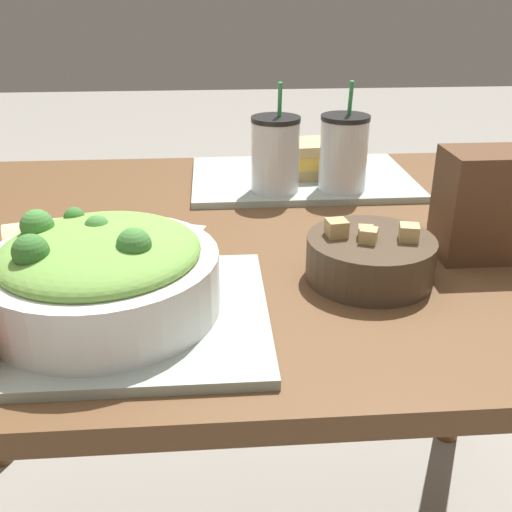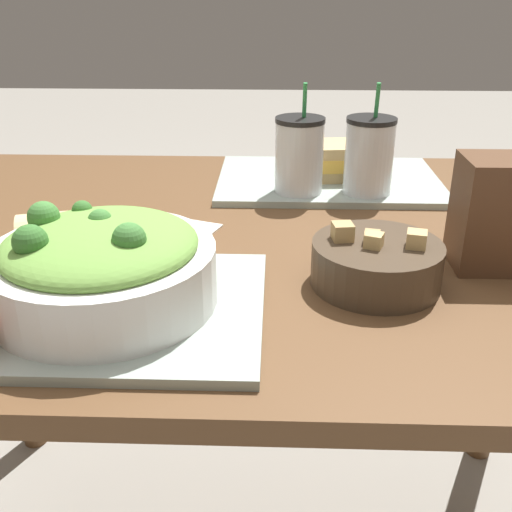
{
  "view_description": "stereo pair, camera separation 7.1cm",
  "coord_description": "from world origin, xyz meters",
  "px_view_note": "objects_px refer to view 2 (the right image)",
  "views": [
    {
      "loc": [
        -0.02,
        -0.85,
        1.12
      ],
      "look_at": [
        0.02,
        -0.21,
        0.82
      ],
      "focal_mm": 42.0,
      "sensor_mm": 36.0,
      "label": 1
    },
    {
      "loc": [
        0.05,
        -0.85,
        1.12
      ],
      "look_at": [
        0.02,
        -0.21,
        0.82
      ],
      "focal_mm": 42.0,
      "sensor_mm": 36.0,
      "label": 2
    }
  ],
  "objects_px": {
    "chip_bag": "(503,214)",
    "drink_cup_dark": "(299,158)",
    "sandwich_far": "(348,160)",
    "napkin_folded": "(163,230)",
    "salad_bowl": "(102,264)",
    "drink_cup_red": "(369,158)",
    "soup_bowl": "(376,262)",
    "baguette_near": "(69,239)"
  },
  "relations": [
    {
      "from": "drink_cup_dark",
      "to": "sandwich_far",
      "type": "bearing_deg",
      "value": 43.64
    },
    {
      "from": "sandwich_far",
      "to": "napkin_folded",
      "type": "distance_m",
      "value": 0.4
    },
    {
      "from": "baguette_near",
      "to": "napkin_folded",
      "type": "bearing_deg",
      "value": -48.38
    },
    {
      "from": "baguette_near",
      "to": "drink_cup_red",
      "type": "relative_size",
      "value": 0.7
    },
    {
      "from": "soup_bowl",
      "to": "baguette_near",
      "type": "relative_size",
      "value": 1.24
    },
    {
      "from": "salad_bowl",
      "to": "drink_cup_red",
      "type": "distance_m",
      "value": 0.54
    },
    {
      "from": "baguette_near",
      "to": "chip_bag",
      "type": "relative_size",
      "value": 0.88
    },
    {
      "from": "salad_bowl",
      "to": "chip_bag",
      "type": "xyz_separation_m",
      "value": [
        0.49,
        0.14,
        0.01
      ]
    },
    {
      "from": "napkin_folded",
      "to": "soup_bowl",
      "type": "bearing_deg",
      "value": -28.91
    },
    {
      "from": "baguette_near",
      "to": "napkin_folded",
      "type": "distance_m",
      "value": 0.18
    },
    {
      "from": "baguette_near",
      "to": "drink_cup_dark",
      "type": "bearing_deg",
      "value": -60.59
    },
    {
      "from": "sandwich_far",
      "to": "napkin_folded",
      "type": "xyz_separation_m",
      "value": [
        -0.31,
        -0.26,
        -0.04
      ]
    },
    {
      "from": "chip_bag",
      "to": "drink_cup_dark",
      "type": "bearing_deg",
      "value": 134.15
    },
    {
      "from": "napkin_folded",
      "to": "drink_cup_dark",
      "type": "bearing_deg",
      "value": 37.6
    },
    {
      "from": "salad_bowl",
      "to": "drink_cup_dark",
      "type": "xyz_separation_m",
      "value": [
        0.24,
        0.41,
        0.01
      ]
    },
    {
      "from": "baguette_near",
      "to": "sandwich_far",
      "type": "relative_size",
      "value": 0.98
    },
    {
      "from": "drink_cup_red",
      "to": "sandwich_far",
      "type": "bearing_deg",
      "value": 104.08
    },
    {
      "from": "salad_bowl",
      "to": "drink_cup_red",
      "type": "bearing_deg",
      "value": 48.89
    },
    {
      "from": "baguette_near",
      "to": "chip_bag",
      "type": "bearing_deg",
      "value": -101.61
    },
    {
      "from": "soup_bowl",
      "to": "sandwich_far",
      "type": "bearing_deg",
      "value": 88.79
    },
    {
      "from": "soup_bowl",
      "to": "napkin_folded",
      "type": "relative_size",
      "value": 0.9
    },
    {
      "from": "sandwich_far",
      "to": "drink_cup_dark",
      "type": "relative_size",
      "value": 0.71
    },
    {
      "from": "salad_bowl",
      "to": "baguette_near",
      "type": "bearing_deg",
      "value": 126.11
    },
    {
      "from": "drink_cup_red",
      "to": "chip_bag",
      "type": "bearing_deg",
      "value": -62.61
    },
    {
      "from": "soup_bowl",
      "to": "chip_bag",
      "type": "bearing_deg",
      "value": 20.07
    },
    {
      "from": "chip_bag",
      "to": "sandwich_far",
      "type": "bearing_deg",
      "value": 114.32
    },
    {
      "from": "chip_bag",
      "to": "salad_bowl",
      "type": "bearing_deg",
      "value": -164.01
    },
    {
      "from": "drink_cup_red",
      "to": "chip_bag",
      "type": "distance_m",
      "value": 0.3
    },
    {
      "from": "drink_cup_red",
      "to": "baguette_near",
      "type": "bearing_deg",
      "value": -143.79
    },
    {
      "from": "napkin_folded",
      "to": "baguette_near",
      "type": "bearing_deg",
      "value": -122.25
    },
    {
      "from": "sandwich_far",
      "to": "drink_cup_dark",
      "type": "bearing_deg",
      "value": -142.2
    },
    {
      "from": "soup_bowl",
      "to": "baguette_near",
      "type": "distance_m",
      "value": 0.39
    },
    {
      "from": "sandwich_far",
      "to": "drink_cup_red",
      "type": "distance_m",
      "value": 0.1
    },
    {
      "from": "baguette_near",
      "to": "napkin_folded",
      "type": "height_order",
      "value": "baguette_near"
    },
    {
      "from": "drink_cup_dark",
      "to": "drink_cup_red",
      "type": "bearing_deg",
      "value": -0.0
    },
    {
      "from": "chip_bag",
      "to": "napkin_folded",
      "type": "xyz_separation_m",
      "value": [
        -0.47,
        0.1,
        -0.07
      ]
    },
    {
      "from": "salad_bowl",
      "to": "soup_bowl",
      "type": "bearing_deg",
      "value": 13.6
    },
    {
      "from": "sandwich_far",
      "to": "napkin_folded",
      "type": "relative_size",
      "value": 0.74
    },
    {
      "from": "salad_bowl",
      "to": "napkin_folded",
      "type": "distance_m",
      "value": 0.25
    },
    {
      "from": "salad_bowl",
      "to": "chip_bag",
      "type": "height_order",
      "value": "chip_bag"
    },
    {
      "from": "baguette_near",
      "to": "soup_bowl",
      "type": "bearing_deg",
      "value": -108.71
    },
    {
      "from": "salad_bowl",
      "to": "drink_cup_red",
      "type": "relative_size",
      "value": 1.37
    }
  ]
}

